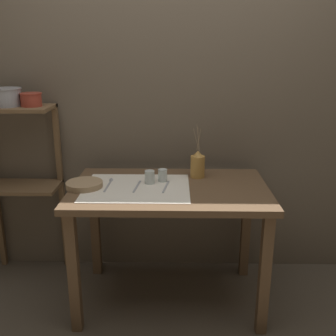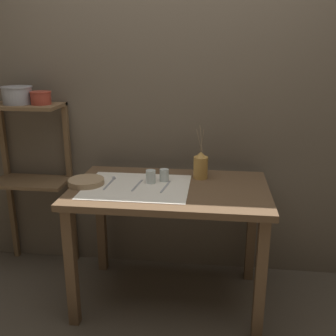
{
  "view_description": "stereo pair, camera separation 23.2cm",
  "coord_description": "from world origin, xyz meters",
  "views": [
    {
      "loc": [
        0.03,
        -2.27,
        1.61
      ],
      "look_at": [
        -0.01,
        0.0,
        0.92
      ],
      "focal_mm": 42.0,
      "sensor_mm": 36.0,
      "label": 1
    },
    {
      "loc": [
        0.26,
        -2.25,
        1.61
      ],
      "look_at": [
        -0.01,
        0.0,
        0.92
      ],
      "focal_mm": 42.0,
      "sensor_mm": 36.0,
      "label": 2
    }
  ],
  "objects": [
    {
      "name": "fork_inner",
      "position": [
        -0.2,
        -0.01,
        0.8
      ],
      "size": [
        0.03,
        0.21,
        0.0
      ],
      "color": "#939399",
      "rests_on": "wooden_table"
    },
    {
      "name": "glass_tumbler_far",
      "position": [
        -0.05,
        0.1,
        0.84
      ],
      "size": [
        0.06,
        0.06,
        0.08
      ],
      "color": "silver",
      "rests_on": "wooden_table"
    },
    {
      "name": "ground_plane",
      "position": [
        0.0,
        0.0,
        0.0
      ],
      "size": [
        12.0,
        12.0,
        0.0
      ],
      "primitive_type": "plane",
      "color": "brown"
    },
    {
      "name": "stone_wall_back",
      "position": [
        0.0,
        0.48,
        1.2
      ],
      "size": [
        7.0,
        0.06,
        2.4
      ],
      "color": "brown",
      "rests_on": "ground_plane"
    },
    {
      "name": "wooden_bowl",
      "position": [
        -0.52,
        -0.02,
        0.81
      ],
      "size": [
        0.22,
        0.22,
        0.04
      ],
      "color": "#9E7F5B",
      "rests_on": "wooden_table"
    },
    {
      "name": "metal_pot_large",
      "position": [
        -1.07,
        0.29,
        1.31
      ],
      "size": [
        0.21,
        0.21,
        0.12
      ],
      "color": "#939399",
      "rests_on": "wooden_shelf_unit"
    },
    {
      "name": "linen_cloth",
      "position": [
        -0.2,
        -0.02,
        0.8
      ],
      "size": [
        0.64,
        0.51,
        0.0
      ],
      "color": "silver",
      "rests_on": "wooden_table"
    },
    {
      "name": "metal_pot_small",
      "position": [
        -0.91,
        0.29,
        1.29
      ],
      "size": [
        0.14,
        0.14,
        0.09
      ],
      "color": "#9E3828",
      "rests_on": "wooden_shelf_unit"
    },
    {
      "name": "wooden_shelf_unit",
      "position": [
        -1.04,
        0.33,
        0.86
      ],
      "size": [
        0.53,
        0.29,
        1.25
      ],
      "color": "brown",
      "rests_on": "ground_plane"
    },
    {
      "name": "wooden_table",
      "position": [
        0.0,
        0.0,
        0.68
      ],
      "size": [
        1.21,
        0.75,
        0.8
      ],
      "color": "brown",
      "rests_on": "ground_plane"
    },
    {
      "name": "pitcher_with_flowers",
      "position": [
        0.18,
        0.19,
        0.88
      ],
      "size": [
        0.09,
        0.09,
        0.35
      ],
      "color": "#B7843D",
      "rests_on": "wooden_table"
    },
    {
      "name": "spoon_outer",
      "position": [
        -0.38,
        0.05,
        0.8
      ],
      "size": [
        0.03,
        0.22,
        0.02
      ],
      "color": "#939399",
      "rests_on": "wooden_table"
    },
    {
      "name": "knife_center",
      "position": [
        -0.02,
        -0.02,
        0.8
      ],
      "size": [
        0.04,
        0.21,
        0.0
      ],
      "color": "#939399",
      "rests_on": "wooden_table"
    },
    {
      "name": "glass_tumbler_near",
      "position": [
        -0.13,
        0.05,
        0.84
      ],
      "size": [
        0.06,
        0.06,
        0.08
      ],
      "color": "silver",
      "rests_on": "wooden_table"
    }
  ]
}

